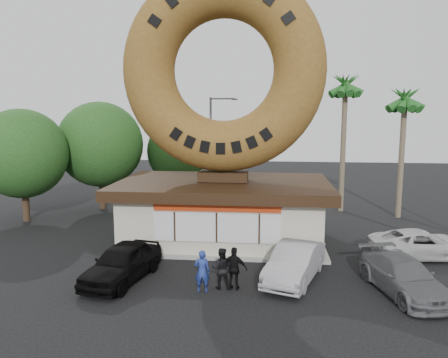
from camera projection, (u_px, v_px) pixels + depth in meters
name	position (u px, v px, depth m)	size (l,w,h in m)	color
ground	(208.00, 283.00, 17.83)	(90.00, 90.00, 0.00)	black
donut_shop	(223.00, 209.00, 23.45)	(11.20, 7.20, 3.80)	beige
giant_donut	(223.00, 70.00, 22.36)	(10.47, 10.47, 2.67)	brown
tree_west	(100.00, 144.00, 30.87)	(6.00, 6.00, 7.65)	#473321
tree_mid	(182.00, 151.00, 32.37)	(5.20, 5.20, 6.63)	#473321
tree_far	(22.00, 154.00, 27.33)	(5.60, 5.60, 7.14)	#473321
palm_near	(345.00, 90.00, 29.56)	(2.60, 2.60, 9.75)	#726651
palm_far	(405.00, 103.00, 27.87)	(2.60, 2.60, 8.75)	#726651
street_lamp	(213.00, 144.00, 33.07)	(2.11, 0.20, 8.00)	#59595E
person_left	(202.00, 271.00, 16.87)	(0.61, 0.40, 1.67)	navy
person_center	(221.00, 268.00, 17.19)	(0.80, 0.63, 1.66)	black
person_right	(234.00, 269.00, 17.07)	(1.01, 0.42, 1.72)	black
car_black	(122.00, 263.00, 18.00)	(1.83, 4.54, 1.55)	black
car_silver	(295.00, 262.00, 18.08)	(1.59, 4.55, 1.50)	#A2A1A6
car_grey	(404.00, 276.00, 16.75)	(1.90, 4.68, 1.36)	slate
car_white	(422.00, 244.00, 20.83)	(2.23, 4.83, 1.34)	silver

